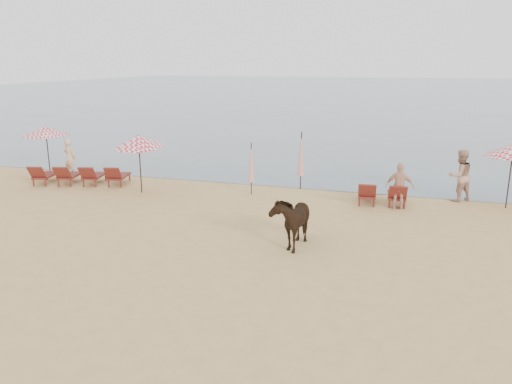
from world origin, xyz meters
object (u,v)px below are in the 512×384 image
umbrella_open_left_b (139,141)px  beachgoer_right_a (460,175)px  umbrella_closed_left (251,163)px  cow (292,219)px  umbrella_closed_right (301,154)px  lounger_cluster_right (382,194)px  umbrella_open_left_a (46,131)px  beachgoer_left (70,157)px  lounger_cluster_left (80,175)px  beachgoer_right_b (400,186)px

umbrella_open_left_b → beachgoer_right_a: 12.19m
umbrella_closed_left → cow: size_ratio=1.12×
umbrella_closed_left → umbrella_closed_right: umbrella_closed_right is taller
lounger_cluster_right → umbrella_closed_left: (-4.97, 0.02, 0.84)m
umbrella_open_left_a → umbrella_open_left_b: 5.88m
lounger_cluster_right → umbrella_open_left_a: 14.96m
umbrella_open_left_a → beachgoer_left: size_ratio=1.33×
umbrella_open_left_a → umbrella_closed_left: 9.94m
umbrella_closed_right → beachgoer_right_a: umbrella_closed_right is taller
lounger_cluster_left → beachgoer_right_b: size_ratio=2.48×
lounger_cluster_right → umbrella_closed_left: umbrella_closed_left is taller
umbrella_closed_right → beachgoer_right_a: bearing=-0.3°
cow → umbrella_closed_right: bearing=102.3°
umbrella_open_left_a → beachgoer_right_a: 17.60m
lounger_cluster_left → umbrella_open_left_a: bearing=139.9°
lounger_cluster_left → umbrella_closed_right: 9.30m
umbrella_closed_left → beachgoer_right_b: umbrella_closed_left is taller
umbrella_closed_right → cow: (1.10, -6.38, -0.67)m
umbrella_closed_right → umbrella_open_left_b: bearing=-157.8°
beachgoer_right_a → lounger_cluster_right: bearing=-8.0°
umbrella_closed_left → umbrella_closed_right: 2.17m
lounger_cluster_left → beachgoer_right_a: beachgoer_right_a is taller
lounger_cluster_left → umbrella_open_left_a: 3.26m
umbrella_open_left_a → umbrella_closed_right: 11.60m
cow → lounger_cluster_right: bearing=68.6°
umbrella_open_left_a → beachgoer_right_a: (17.55, 0.75, -1.04)m
lounger_cluster_right → umbrella_closed_right: 3.73m
beachgoer_right_a → umbrella_closed_left: bearing=-25.1°
lounger_cluster_left → cow: 11.01m
umbrella_open_left_b → beachgoer_right_a: umbrella_open_left_b is taller
lounger_cluster_right → umbrella_open_left_b: 9.42m
lounger_cluster_left → umbrella_closed_right: bearing=-1.1°
beachgoer_left → umbrella_open_left_a: bearing=14.7°
beachgoer_right_b → umbrella_closed_left: bearing=-2.8°
umbrella_closed_right → lounger_cluster_left: bearing=-167.2°
beachgoer_left → umbrella_closed_left: bearing=-174.4°
umbrella_open_left_a → beachgoer_right_a: size_ratio=1.15×
lounger_cluster_left → cow: (10.12, -4.34, 0.35)m
umbrella_closed_left → beachgoer_right_b: size_ratio=1.24×
umbrella_open_left_b → beachgoer_left: (-4.57, 1.72, -1.21)m
umbrella_open_left_a → cow: 13.90m
beachgoer_right_a → beachgoer_right_b: (-2.09, -1.76, -0.14)m
cow → beachgoer_right_b: 5.37m
umbrella_closed_left → cow: bearing=-61.0°
umbrella_closed_left → umbrella_open_left_a: bearing=176.5°
lounger_cluster_left → beachgoer_right_a: (15.00, 2.01, 0.55)m
umbrella_open_left_a → beachgoer_left: bearing=0.9°
umbrella_open_left_a → beachgoer_right_b: size_ratio=1.35×
umbrella_open_left_a → cow: size_ratio=1.23×
lounger_cluster_right → beachgoer_right_a: bearing=23.1°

